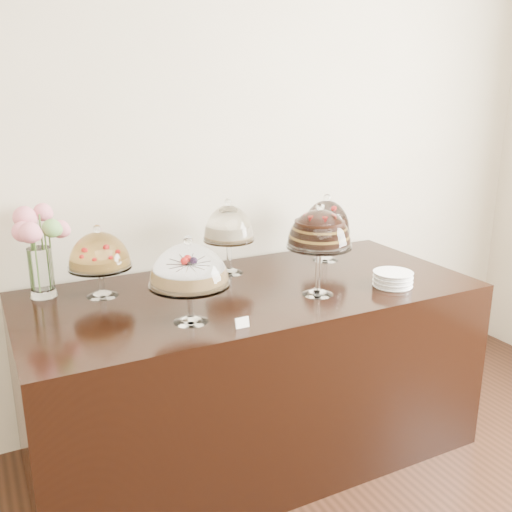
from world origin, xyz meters
name	(u,v)px	position (x,y,z in m)	size (l,w,h in m)	color
wall_back	(170,156)	(0.00, 3.00, 1.50)	(5.00, 0.04, 3.00)	beige
display_counter	(252,372)	(0.20, 2.45, 0.45)	(2.20, 1.00, 0.90)	black
cake_stand_sugar_sponge	(189,268)	(-0.21, 2.20, 1.13)	(0.34, 0.34, 0.37)	white
cake_stand_choco_layer	(319,232)	(0.45, 2.24, 1.21)	(0.30, 0.30, 0.44)	white
cake_stand_cheesecake	(229,227)	(0.21, 2.73, 1.15)	(0.27, 0.27, 0.40)	white
cake_stand_dark_choco	(326,219)	(0.80, 2.70, 1.14)	(0.27, 0.27, 0.38)	white
cake_stand_fruit_tart	(99,253)	(-0.47, 2.68, 1.11)	(0.29, 0.29, 0.34)	white
flower_vase	(38,243)	(-0.71, 2.80, 1.16)	(0.26, 0.30, 0.42)	white
plate_stack	(393,279)	(0.84, 2.17, 0.94)	(0.19, 0.19, 0.07)	white
price_card_left	(242,323)	(-0.04, 2.04, 0.92)	(0.06, 0.01, 0.04)	white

